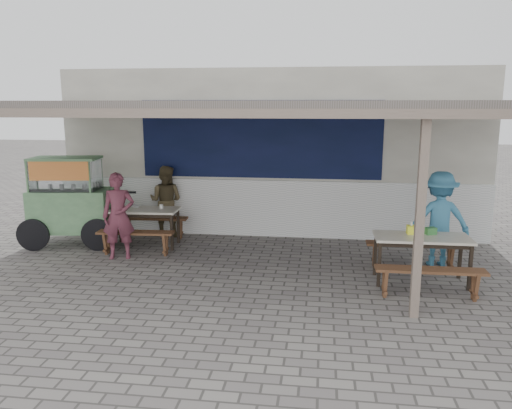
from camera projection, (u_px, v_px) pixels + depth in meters
The scene contains 17 objects.
ground at pixel (248, 284), 7.79m from camera, with size 60.00×60.00×0.00m, color slate.
back_wall at pixel (272, 153), 10.93m from camera, with size 9.00×1.28×3.50m.
warung_roof at pixel (257, 107), 8.13m from camera, with size 9.00×4.21×2.81m.
table_left at pixel (144, 213), 9.78m from camera, with size 1.35×0.72×0.75m.
bench_left_street at pixel (136, 237), 9.26m from camera, with size 1.43×0.36×0.45m.
bench_left_wall at pixel (154, 223), 10.43m from camera, with size 1.43×0.36×0.45m.
table_right at pixel (422, 241), 7.75m from camera, with size 1.46×0.68×0.75m.
bench_right_street at pixel (430, 276), 7.16m from camera, with size 1.56×0.30×0.45m.
bench_right_wall at pixel (413, 249), 8.48m from camera, with size 1.56×0.30×0.45m.
vendor_cart at pixel (70, 198), 9.80m from camera, with size 2.14×1.07×1.76m.
patron_street_side at pixel (119, 216), 8.99m from camera, with size 0.57×0.38×1.57m, color brown.
patron_wall_side at pixel (166, 201), 10.60m from camera, with size 0.73×0.57×1.50m, color brown.
patron_right_table at pixel (439, 219), 8.57m from camera, with size 1.07×0.61×1.65m, color teal.
tissue_box at pixel (411, 230), 7.88m from camera, with size 0.14×0.14×0.14m, color #EEF528.
donation_box at pixel (430, 231), 7.85m from camera, with size 0.17×0.11×0.11m, color #367A39.
condiment_jar at pixel (161, 206), 9.82m from camera, with size 0.07×0.07×0.08m, color white.
condiment_bowl at pixel (136, 206), 9.92m from camera, with size 0.19×0.19×0.05m, color silver.
Camera 1 is at (1.10, -7.31, 2.76)m, focal length 35.00 mm.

